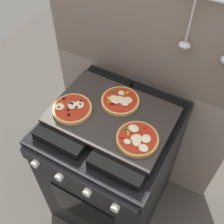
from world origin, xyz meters
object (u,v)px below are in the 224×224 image
Objects in this scene: stove at (112,166)px; pizza_center at (121,101)px; pizza_right at (137,139)px; pizza_left at (72,108)px; baking_tray at (112,115)px.

pizza_center reaches higher than stove.
pizza_left is at bearing 178.98° from pizza_right.
pizza_center is (-0.16, 0.15, 0.00)m from pizza_right.
pizza_right is at bearing -43.90° from pizza_center.
pizza_center is at bearing 41.03° from pizza_left.
stove is 0.51m from pizza_right.
pizza_center is at bearing 87.44° from baking_tray.
pizza_left is 1.00× the size of pizza_right.
baking_tray is 0.18m from pizza_right.
pizza_left reaches higher than pizza_right.
stove is at bearing -90.00° from baking_tray.
pizza_right is (0.16, -0.08, 0.02)m from baking_tray.
stove is 0.51m from pizza_left.
baking_tray is at bearing -92.56° from pizza_center.
baking_tray is at bearing 90.00° from stove.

